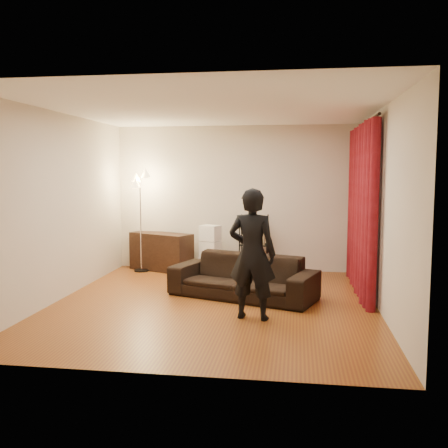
% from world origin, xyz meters
% --- Properties ---
extents(floor, '(5.00, 5.00, 0.00)m').
position_xyz_m(floor, '(0.00, 0.00, 0.00)').
color(floor, brown).
rests_on(floor, ground).
extents(ceiling, '(5.00, 5.00, 0.00)m').
position_xyz_m(ceiling, '(0.00, 0.00, 2.70)').
color(ceiling, white).
rests_on(ceiling, ground).
extents(wall_back, '(5.00, 0.00, 5.00)m').
position_xyz_m(wall_back, '(0.00, 2.50, 1.35)').
color(wall_back, beige).
rests_on(wall_back, ground).
extents(wall_front, '(5.00, 0.00, 5.00)m').
position_xyz_m(wall_front, '(0.00, -2.50, 1.35)').
color(wall_front, beige).
rests_on(wall_front, ground).
extents(wall_left, '(0.00, 5.00, 5.00)m').
position_xyz_m(wall_left, '(-2.25, 0.00, 1.35)').
color(wall_left, beige).
rests_on(wall_left, ground).
extents(wall_right, '(0.00, 5.00, 5.00)m').
position_xyz_m(wall_right, '(2.25, 0.00, 1.35)').
color(wall_right, beige).
rests_on(wall_right, ground).
extents(curtain_rod, '(0.04, 2.65, 0.04)m').
position_xyz_m(curtain_rod, '(2.15, 1.12, 2.58)').
color(curtain_rod, black).
rests_on(curtain_rod, wall_right).
extents(curtain, '(0.22, 2.65, 2.55)m').
position_xyz_m(curtain, '(2.13, 1.12, 1.28)').
color(curtain, maroon).
rests_on(curtain, ground).
extents(sofa, '(2.29, 1.48, 0.62)m').
position_xyz_m(sofa, '(0.37, 0.41, 0.31)').
color(sofa, black).
rests_on(sofa, ground).
extents(person, '(0.66, 0.48, 1.66)m').
position_xyz_m(person, '(0.59, -0.63, 0.83)').
color(person, black).
rests_on(person, ground).
extents(media_cabinet, '(1.28, 0.90, 0.70)m').
position_xyz_m(media_cabinet, '(-1.38, 2.23, 0.35)').
color(media_cabinet, black).
rests_on(media_cabinet, ground).
extents(storage_boxes, '(0.44, 0.40, 0.87)m').
position_xyz_m(storage_boxes, '(-0.43, 2.15, 0.44)').
color(storage_boxes, white).
rests_on(storage_boxes, ground).
extents(wire_shelf, '(0.58, 0.49, 1.07)m').
position_xyz_m(wire_shelf, '(0.38, 2.14, 0.53)').
color(wire_shelf, black).
rests_on(wire_shelf, ground).
extents(floor_lamp, '(0.43, 0.43, 1.84)m').
position_xyz_m(floor_lamp, '(-1.72, 2.06, 0.92)').
color(floor_lamp, silver).
rests_on(floor_lamp, ground).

